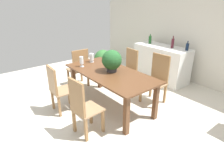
{
  "coord_description": "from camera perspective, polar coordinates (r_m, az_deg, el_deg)",
  "views": [
    {
      "loc": [
        2.84,
        -2.17,
        2.14
      ],
      "look_at": [
        0.07,
        0.03,
        0.62
      ],
      "focal_mm": 31.04,
      "sensor_mm": 36.0,
      "label": 1
    }
  ],
  "objects": [
    {
      "name": "wine_bottle_amber",
      "position": [
        5.61,
        11.15,
        11.57
      ],
      "size": [
        0.08,
        0.08,
        0.26
      ],
      "color": "#194C1E",
      "rests_on": "kitchen_counter"
    },
    {
      "name": "wine_bottle_green",
      "position": [
        5.26,
        17.43,
        10.35
      ],
      "size": [
        0.07,
        0.07,
        0.3
      ],
      "color": "#511E28",
      "rests_on": "kitchen_counter"
    },
    {
      "name": "flower_centerpiece",
      "position": [
        3.82,
        -0.05,
        5.78
      ],
      "size": [
        0.4,
        0.4,
        0.44
      ],
      "color": "#333338",
      "rests_on": "dining_table"
    },
    {
      "name": "wine_glass",
      "position": [
        4.47,
        -2.27,
        6.52
      ],
      "size": [
        0.06,
        0.06,
        0.13
      ],
      "color": "silver",
      "rests_on": "dining_table"
    },
    {
      "name": "kitchen_counter",
      "position": [
        5.5,
        14.2,
        4.79
      ],
      "size": [
        1.5,
        0.63,
        0.94
      ],
      "primitive_type": "cube",
      "color": "silver",
      "rests_on": "ground"
    },
    {
      "name": "wine_bottle_clear",
      "position": [
        5.13,
        21.28,
        9.14
      ],
      "size": [
        0.08,
        0.08,
        0.23
      ],
      "color": "#0F1E38",
      "rests_on": "kitchen_counter"
    },
    {
      "name": "dining_table",
      "position": [
        3.89,
        -0.56,
        0.83
      ],
      "size": [
        2.02,
        0.95,
        0.77
      ],
      "color": "brown",
      "rests_on": "ground"
    },
    {
      "name": "chair_near_right",
      "position": [
        3.14,
        -8.71,
        -7.55
      ],
      "size": [
        0.44,
        0.46,
        1.02
      ],
      "rotation": [
        0.0,
        0.0,
        3.22
      ],
      "color": "olive",
      "rests_on": "ground"
    },
    {
      "name": "chair_far_left",
      "position": [
        4.82,
        4.86,
        3.69
      ],
      "size": [
        0.45,
        0.48,
        0.99
      ],
      "rotation": [
        0.0,
        0.0,
        -0.04
      ],
      "color": "olive",
      "rests_on": "ground"
    },
    {
      "name": "chair_far_right",
      "position": [
        4.25,
        13.15,
        0.88
      ],
      "size": [
        0.48,
        0.47,
        1.05
      ],
      "rotation": [
        0.0,
        0.0,
        0.07
      ],
      "color": "olive",
      "rests_on": "ground"
    },
    {
      "name": "potted_plant_floor",
      "position": [
        5.99,
        -2.7,
        5.96
      ],
      "size": [
        0.54,
        0.54,
        0.68
      ],
      "color": "#423D38",
      "rests_on": "ground"
    },
    {
      "name": "crystal_vase_left",
      "position": [
        4.46,
        -6.03,
        6.67
      ],
      "size": [
        0.1,
        0.1,
        0.2
      ],
      "color": "silver",
      "rests_on": "dining_table"
    },
    {
      "name": "back_wall",
      "position": [
        5.62,
        21.01,
        13.11
      ],
      "size": [
        6.4,
        0.1,
        2.6
      ],
      "primitive_type": "cube",
      "color": "beige",
      "rests_on": "ground"
    },
    {
      "name": "chair_near_left",
      "position": [
        3.89,
        -15.58,
        -2.17
      ],
      "size": [
        0.45,
        0.46,
        0.96
      ],
      "rotation": [
        0.0,
        0.0,
        3.09
      ],
      "color": "olive",
      "rests_on": "ground"
    },
    {
      "name": "chair_head_end",
      "position": [
        4.91,
        -9.63,
        3.87
      ],
      "size": [
        0.47,
        0.48,
        0.99
      ],
      "rotation": [
        0.0,
        0.0,
        -1.62
      ],
      "color": "olive",
      "rests_on": "ground"
    },
    {
      "name": "crystal_vase_center_near",
      "position": [
        4.18,
        -8.95,
        5.57
      ],
      "size": [
        0.09,
        0.09,
        0.22
      ],
      "color": "silver",
      "rests_on": "dining_table"
    },
    {
      "name": "ground_plane",
      "position": [
        4.16,
        -0.99,
        -7.7
      ],
      "size": [
        7.04,
        7.04,
        0.0
      ],
      "primitive_type": "plane",
      "color": "silver"
    }
  ]
}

